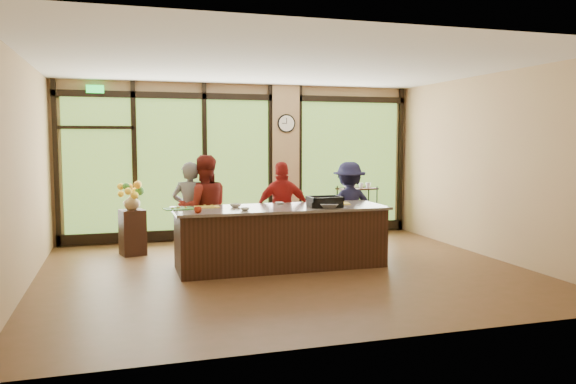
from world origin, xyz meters
TOP-DOWN VIEW (x-y plane):
  - floor at (0.00, 0.00)m, footprint 7.00×7.00m
  - ceiling at (0.00, 0.00)m, footprint 7.00×7.00m
  - back_wall at (0.00, 3.00)m, footprint 7.00×0.00m
  - left_wall at (-3.50, 0.00)m, footprint 0.00×6.00m
  - right_wall at (3.50, 0.00)m, footprint 0.00×6.00m
  - window_wall at (0.16, 2.95)m, footprint 6.90×0.12m
  - island_base at (0.00, 0.30)m, footprint 3.10×1.00m
  - countertop at (0.00, 0.30)m, footprint 3.20×1.10m
  - wall_clock at (0.85, 2.87)m, footprint 0.36×0.04m
  - cook_left at (-1.26, 1.10)m, footprint 0.67×0.54m
  - cook_midleft at (-1.05, 1.03)m, footprint 0.82×0.64m
  - cook_midright at (0.23, 0.99)m, footprint 0.95×0.46m
  - cook_right at (1.45, 1.08)m, footprint 1.05×0.66m
  - roasting_pan at (0.64, 0.12)m, footprint 0.52×0.42m
  - mixing_bowl at (0.64, -0.07)m, footprint 0.40×0.40m
  - cutting_board_left at (-1.50, 0.46)m, footprint 0.47×0.38m
  - cutting_board_center at (-1.07, 0.57)m, footprint 0.39×0.30m
  - cutting_board_right at (0.93, 0.42)m, footprint 0.51×0.42m
  - prep_bowl_near at (-0.66, 0.45)m, footprint 0.22×0.22m
  - prep_bowl_mid at (-0.61, 0.01)m, footprint 0.16×0.16m
  - prep_bowl_far at (0.08, 0.65)m, footprint 0.16×0.16m
  - red_ramekin at (-1.29, -0.08)m, footprint 0.12×0.12m
  - flower_stand at (-2.14, 1.87)m, footprint 0.46×0.46m
  - flower_vase at (-2.14, 1.87)m, footprint 0.30×0.30m
  - bar_cart at (2.30, 2.70)m, footprint 0.84×0.57m

SIDE VIEW (x-z plane):
  - floor at x=0.00m, z-range 0.00..0.00m
  - flower_stand at x=-2.14m, z-range 0.00..0.76m
  - island_base at x=0.00m, z-range 0.00..0.88m
  - bar_cart at x=2.30m, z-range 0.10..1.16m
  - cook_right at x=1.45m, z-range 0.00..1.55m
  - cook_midright at x=0.23m, z-range 0.00..1.57m
  - cook_left at x=-1.26m, z-range 0.00..1.59m
  - cook_midleft at x=-1.05m, z-range 0.00..1.69m
  - countertop at x=0.00m, z-range 0.88..0.92m
  - flower_vase at x=-2.14m, z-range 0.76..1.05m
  - cutting_board_center at x=-1.07m, z-range 0.92..0.93m
  - cutting_board_left at x=-1.50m, z-range 0.92..0.93m
  - cutting_board_right at x=0.93m, z-range 0.92..0.93m
  - prep_bowl_far at x=0.08m, z-range 0.92..0.95m
  - prep_bowl_mid at x=-0.61m, z-range 0.92..0.96m
  - prep_bowl_near at x=-0.66m, z-range 0.92..0.97m
  - mixing_bowl at x=0.64m, z-range 0.92..1.00m
  - red_ramekin at x=-1.29m, z-range 0.92..1.01m
  - roasting_pan at x=0.64m, z-range 0.92..1.01m
  - window_wall at x=0.16m, z-range -0.11..2.89m
  - back_wall at x=0.00m, z-range -2.00..5.00m
  - left_wall at x=-3.50m, z-range -1.50..4.50m
  - right_wall at x=3.50m, z-range -1.50..4.50m
  - wall_clock at x=0.85m, z-range 2.07..2.43m
  - ceiling at x=0.00m, z-range 3.00..3.00m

